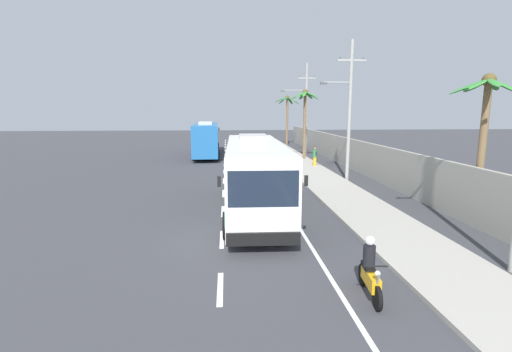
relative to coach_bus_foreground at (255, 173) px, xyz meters
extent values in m
plane|color=#3A3A3F|center=(-1.55, -4.24, -1.87)|extent=(160.00, 160.00, 0.00)
cube|color=#A8A399|center=(5.25, 5.76, -1.80)|extent=(3.20, 90.00, 0.14)
cube|color=white|center=(-1.55, -8.18, -1.86)|extent=(0.16, 2.00, 0.01)
cube|color=white|center=(-1.55, -4.16, -1.86)|extent=(0.16, 2.00, 0.01)
cube|color=white|center=(-1.55, -0.15, -1.86)|extent=(0.16, 2.00, 0.01)
cube|color=white|center=(-1.55, 3.87, -1.86)|extent=(0.16, 2.00, 0.01)
cube|color=white|center=(-1.55, 7.88, -1.86)|extent=(0.16, 2.00, 0.01)
cube|color=white|center=(-1.55, 11.90, -1.86)|extent=(0.16, 2.00, 0.01)
cube|color=white|center=(-1.55, 15.91, -1.86)|extent=(0.16, 2.00, 0.01)
cube|color=white|center=(-1.55, 19.93, -1.86)|extent=(0.16, 2.00, 0.01)
cube|color=white|center=(-1.55, 23.94, -1.86)|extent=(0.16, 2.00, 0.01)
cube|color=white|center=(-1.55, 27.96, -1.86)|extent=(0.16, 2.00, 0.01)
cube|color=white|center=(-1.55, 31.97, -1.86)|extent=(0.16, 2.00, 0.01)
cube|color=white|center=(-1.55, 35.99, -1.86)|extent=(0.16, 2.00, 0.01)
cube|color=white|center=(-1.55, 40.00, -1.86)|extent=(0.16, 2.00, 0.01)
cube|color=white|center=(-1.55, 44.02, -1.86)|extent=(0.16, 2.00, 0.01)
cube|color=white|center=(1.66, 10.76, -1.86)|extent=(0.14, 70.00, 0.01)
cube|color=#9E998E|center=(9.05, 9.76, -0.62)|extent=(0.24, 60.00, 2.49)
cube|color=white|center=(0.00, -0.03, -0.02)|extent=(2.82, 11.72, 2.91)
cube|color=#192333|center=(0.00, 0.17, 0.49)|extent=(2.83, 10.79, 0.93)
cube|color=#192333|center=(-0.13, -5.82, 0.42)|extent=(2.35, 0.15, 1.22)
cube|color=#1E843D|center=(0.00, -0.03, -0.68)|extent=(2.85, 11.49, 0.52)
cube|color=black|center=(-0.14, -5.91, -1.28)|extent=(2.51, 0.22, 0.44)
cube|color=#B7B7B7|center=(0.03, 1.43, 1.58)|extent=(1.46, 2.60, 0.28)
cube|color=black|center=(1.33, -5.64, 0.64)|extent=(0.12, 0.08, 0.36)
cube|color=black|center=(-1.59, -5.58, 0.64)|extent=(0.12, 0.08, 0.36)
cylinder|color=black|center=(1.16, -4.14, -1.35)|extent=(0.34, 1.05, 1.04)
cylinder|color=black|center=(-1.35, -4.08, -1.35)|extent=(0.34, 1.05, 1.04)
cylinder|color=black|center=(1.33, 3.44, -1.35)|extent=(0.34, 1.05, 1.04)
cylinder|color=black|center=(-1.17, 3.50, -1.35)|extent=(0.34, 1.05, 1.04)
cube|color=#2366A8|center=(-3.52, 22.66, 0.04)|extent=(2.77, 12.26, 3.03)
cube|color=#192333|center=(-3.51, 22.46, 0.57)|extent=(2.77, 11.28, 0.97)
cube|color=#192333|center=(-3.68, 28.72, 0.49)|extent=(2.25, 0.16, 1.27)
cube|color=blue|center=(-3.52, 22.66, -0.64)|extent=(2.80, 12.01, 0.55)
cube|color=black|center=(-3.68, 28.81, -1.28)|extent=(2.40, 0.22, 0.44)
cube|color=#B7B7B7|center=(-3.48, 21.14, 1.69)|extent=(1.41, 2.72, 0.28)
cube|color=black|center=(-5.08, 28.47, 0.72)|extent=(0.12, 0.08, 0.36)
cube|color=black|center=(-2.28, 28.54, 0.72)|extent=(0.12, 0.08, 0.36)
cylinder|color=black|center=(-4.83, 26.89, -1.35)|extent=(0.35, 1.05, 1.04)
cylinder|color=black|center=(-2.44, 26.96, -1.35)|extent=(0.35, 1.05, 1.04)
cylinder|color=black|center=(-4.61, 18.97, -1.35)|extent=(0.35, 1.05, 1.04)
cylinder|color=black|center=(-2.22, 19.03, -1.35)|extent=(0.35, 1.05, 1.04)
cylinder|color=black|center=(2.31, -9.60, -1.57)|extent=(0.16, 0.61, 0.60)
cylinder|color=black|center=(2.45, -8.25, -1.57)|extent=(0.18, 0.61, 0.60)
cube|color=gold|center=(2.37, -8.97, -1.35)|extent=(0.35, 1.12, 0.36)
cube|color=black|center=(2.40, -8.67, -1.15)|extent=(0.30, 0.62, 0.12)
cylinder|color=gray|center=(2.32, -9.48, -1.27)|extent=(0.09, 0.32, 0.67)
cylinder|color=black|center=(2.33, -9.38, -0.83)|extent=(0.56, 0.10, 0.04)
sphere|color=#EAEACC|center=(2.32, -9.50, -0.97)|extent=(0.14, 0.14, 0.14)
cylinder|color=black|center=(2.40, -8.72, -0.84)|extent=(0.32, 0.32, 0.61)
sphere|color=white|center=(2.40, -8.72, -0.41)|extent=(0.26, 0.26, 0.26)
cylinder|color=gold|center=(6.16, 13.55, -1.34)|extent=(0.28, 0.28, 0.77)
cylinder|color=#2D7A47|center=(6.16, 13.55, -0.65)|extent=(0.36, 0.36, 0.61)
sphere|color=#9E704C|center=(6.16, 13.55, -0.26)|extent=(0.20, 0.20, 0.20)
cylinder|color=#9E9E99|center=(7.05, 7.53, 2.86)|extent=(0.24, 0.24, 9.45)
cube|color=#9E9E99|center=(7.05, 7.53, 6.25)|extent=(1.97, 0.12, 0.12)
cylinder|color=#4C4742|center=(6.26, 7.53, 6.37)|extent=(0.08, 0.08, 0.16)
cylinder|color=#4C4742|center=(7.84, 7.53, 6.37)|extent=(0.08, 0.08, 0.16)
cylinder|color=#9E9E99|center=(6.12, 7.53, 4.81)|extent=(1.86, 0.09, 0.09)
cube|color=#4C4C51|center=(5.19, 7.53, 4.75)|extent=(0.44, 0.24, 0.14)
cylinder|color=#9E9E99|center=(7.26, 22.79, 3.02)|extent=(0.24, 0.24, 9.78)
cube|color=#9E9E99|center=(7.26, 22.79, 6.36)|extent=(1.98, 0.12, 0.12)
cylinder|color=#4C4742|center=(6.47, 22.79, 6.48)|extent=(0.08, 0.08, 0.16)
cylinder|color=#4C4742|center=(8.05, 22.79, 6.48)|extent=(0.08, 0.08, 0.16)
cylinder|color=#9E9E99|center=(5.99, 22.79, 5.07)|extent=(2.55, 0.09, 0.09)
cube|color=#4C4C51|center=(4.71, 22.79, 5.01)|extent=(0.44, 0.24, 0.14)
cylinder|color=brown|center=(7.00, 34.02, 1.39)|extent=(0.30, 0.30, 6.51)
ellipsoid|color=#28702D|center=(7.81, 34.05, 4.29)|extent=(1.69, 0.42, 1.02)
ellipsoid|color=#28702D|center=(7.47, 34.67, 4.27)|extent=(1.26, 1.57, 1.04)
ellipsoid|color=#28702D|center=(6.48, 34.66, 4.31)|extent=(1.35, 1.55, 0.98)
ellipsoid|color=#28702D|center=(6.15, 34.19, 4.41)|extent=(1.82, 0.70, 0.78)
ellipsoid|color=#28702D|center=(6.61, 33.21, 4.51)|extent=(1.12, 1.80, 0.59)
ellipsoid|color=#28702D|center=(7.53, 33.35, 4.38)|extent=(1.37, 1.60, 0.85)
sphere|color=brown|center=(7.00, 34.02, 4.69)|extent=(0.56, 0.56, 0.56)
cylinder|color=brown|center=(9.53, -2.69, 1.14)|extent=(0.31, 0.31, 6.01)
ellipsoid|color=#337F33|center=(10.26, -2.75, 3.93)|extent=(1.53, 0.50, 0.74)
ellipsoid|color=#337F33|center=(10.10, -2.17, 4.04)|extent=(1.41, 1.32, 0.52)
ellipsoid|color=#337F33|center=(9.50, -1.93, 4.01)|extent=(0.42, 1.57, 0.58)
ellipsoid|color=#337F33|center=(8.85, -2.42, 3.94)|extent=(1.54, 0.89, 0.72)
ellipsoid|color=#337F33|center=(8.83, -2.95, 3.98)|extent=(1.57, 0.88, 0.64)
ellipsoid|color=#337F33|center=(9.24, -3.40, 4.04)|extent=(0.93, 1.59, 0.52)
ellipsoid|color=#337F33|center=(9.86, -3.31, 3.88)|extent=(1.01, 1.47, 0.84)
sphere|color=brown|center=(9.53, -2.69, 4.20)|extent=(0.56, 0.56, 0.56)
cylinder|color=brown|center=(6.25, 18.50, 1.39)|extent=(0.30, 0.30, 6.51)
ellipsoid|color=#337F33|center=(6.88, 18.42, 4.36)|extent=(1.37, 0.51, 0.86)
ellipsoid|color=#337F33|center=(6.70, 18.99, 4.41)|extent=(1.20, 1.26, 0.77)
ellipsoid|color=#337F33|center=(6.10, 19.13, 4.38)|extent=(0.66, 1.41, 0.82)
ellipsoid|color=#337F33|center=(5.63, 18.75, 4.40)|extent=(1.41, 0.86, 0.78)
ellipsoid|color=#337F33|center=(5.68, 18.13, 4.44)|extent=(1.38, 1.07, 0.71)
ellipsoid|color=#337F33|center=(6.02, 17.84, 4.48)|extent=(0.81, 1.48, 0.62)
ellipsoid|color=#337F33|center=(6.71, 17.99, 4.46)|extent=(1.22, 1.30, 0.66)
sphere|color=brown|center=(6.25, 18.50, 4.69)|extent=(0.56, 0.56, 0.56)
camera|label=1|loc=(-1.31, -17.87, 2.96)|focal=26.40mm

